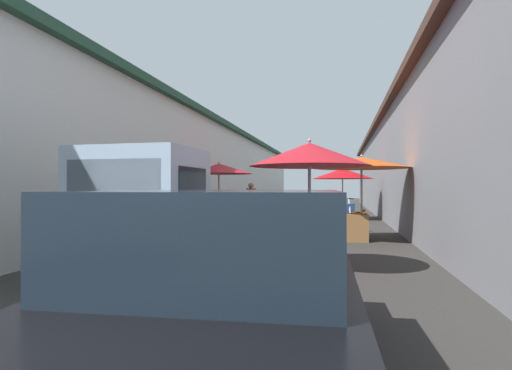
# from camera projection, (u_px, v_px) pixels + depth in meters

# --- Properties ---
(ground) EXTENTS (90.00, 90.00, 0.00)m
(ground) POSITION_uv_depth(u_px,v_px,m) (287.00, 229.00, 14.66)
(ground) COLOR #33302D
(building_left_whitewash) EXTENTS (49.80, 7.50, 4.70)m
(building_left_whitewash) POSITION_uv_depth(u_px,v_px,m) (130.00, 168.00, 18.31)
(building_left_whitewash) COLOR silver
(building_left_whitewash) RESTS_ON ground
(building_right_concrete) EXTENTS (49.80, 7.50, 4.78)m
(building_right_concrete) POSITION_uv_depth(u_px,v_px,m) (487.00, 163.00, 15.45)
(building_right_concrete) COLOR gray
(building_right_concrete) RESTS_ON ground
(fruit_stall_near_right) EXTENTS (2.59, 2.59, 2.47)m
(fruit_stall_near_right) POSITION_uv_depth(u_px,v_px,m) (218.00, 176.00, 15.84)
(fruit_stall_near_right) COLOR #9E9EA3
(fruit_stall_near_right) RESTS_ON ground
(fruit_stall_mid_lane) EXTENTS (2.81, 2.81, 2.44)m
(fruit_stall_mid_lane) POSITION_uv_depth(u_px,v_px,m) (342.00, 178.00, 19.22)
(fruit_stall_mid_lane) COLOR #9E9EA3
(fruit_stall_mid_lane) RESTS_ON ground
(fruit_stall_far_left) EXTENTS (2.16, 2.16, 2.35)m
(fruit_stall_far_left) POSITION_uv_depth(u_px,v_px,m) (308.00, 172.00, 7.39)
(fruit_stall_far_left) COLOR #9E9EA3
(fruit_stall_far_left) RESTS_ON ground
(fruit_stall_far_right) EXTENTS (2.66, 2.66, 2.39)m
(fruit_stall_far_right) POSITION_uv_depth(u_px,v_px,m) (361.00, 173.00, 11.45)
(fruit_stall_far_right) COLOR #9E9EA3
(fruit_stall_far_right) RESTS_ON ground
(hatchback_car) EXTENTS (3.97, 2.03, 1.45)m
(hatchback_car) POSITION_uv_depth(u_px,v_px,m) (235.00, 285.00, 3.11)
(hatchback_car) COLOR black
(hatchback_car) RESTS_ON ground
(delivery_truck) EXTENTS (4.99, 2.13, 2.08)m
(delivery_truck) POSITION_uv_depth(u_px,v_px,m) (161.00, 213.00, 7.15)
(delivery_truck) COLOR black
(delivery_truck) RESTS_ON ground
(vendor_by_crates) EXTENTS (0.65, 0.30, 1.68)m
(vendor_by_crates) POSITION_uv_depth(u_px,v_px,m) (251.00, 200.00, 16.96)
(vendor_by_crates) COLOR #665B4C
(vendor_by_crates) RESTS_ON ground
(parked_scooter) EXTENTS (1.65, 0.62, 1.14)m
(parked_scooter) POSITION_uv_depth(u_px,v_px,m) (355.00, 220.00, 13.05)
(parked_scooter) COLOR black
(parked_scooter) RESTS_ON ground
(plastic_stool) EXTENTS (0.30, 0.30, 0.43)m
(plastic_stool) POSITION_uv_depth(u_px,v_px,m) (181.00, 229.00, 11.63)
(plastic_stool) COLOR #194CB2
(plastic_stool) RESTS_ON ground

